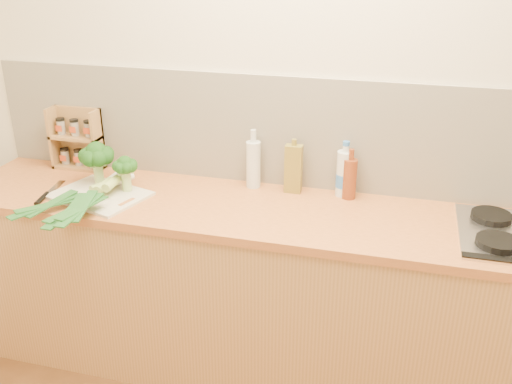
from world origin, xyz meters
TOP-DOWN VIEW (x-y plane):
  - room_shell at (0.00, 1.49)m, footprint 3.50×3.50m
  - counter at (0.00, 1.20)m, footprint 3.20×0.62m
  - chopping_board at (-0.89, 1.12)m, footprint 0.50×0.42m
  - broccoli_left at (-0.95, 1.24)m, footprint 0.17×0.17m
  - broccoli_right at (-0.78, 1.19)m, footprint 0.12×0.12m
  - leek_front at (-0.93, 1.09)m, footprint 0.33×0.60m
  - leek_mid at (-0.87, 1.04)m, footprint 0.10×0.62m
  - leek_back at (-0.82, 1.04)m, footprint 0.11×0.61m
  - chefs_knife at (-1.13, 1.04)m, footprint 0.08×0.30m
  - spice_rack at (-1.18, 1.44)m, footprint 0.27×0.11m
  - oil_tin at (-0.02, 1.41)m, footprint 0.08×0.05m
  - glass_bottle at (-0.22, 1.43)m, footprint 0.07×0.07m
  - amber_bottle at (0.25, 1.41)m, footprint 0.06×0.06m
  - water_bottle at (0.22, 1.44)m, footprint 0.08×0.08m

SIDE VIEW (x-z plane):
  - counter at x=0.00m, z-range 0.00..0.90m
  - chopping_board at x=-0.89m, z-range 0.90..0.91m
  - chefs_knife at x=-1.13m, z-range 0.90..0.92m
  - leek_front at x=-0.93m, z-range 0.92..0.96m
  - leek_mid at x=-0.87m, z-range 0.93..0.98m
  - leek_back at x=-0.82m, z-range 0.95..0.99m
  - amber_bottle at x=0.25m, z-range 0.88..1.12m
  - water_bottle at x=0.22m, z-range 0.88..1.13m
  - oil_tin at x=-0.02m, z-range 0.89..1.15m
  - glass_bottle at x=-0.22m, z-range 0.88..1.17m
  - broccoli_right at x=-0.78m, z-range 0.95..1.12m
  - spice_rack at x=-1.18m, z-range 0.88..1.20m
  - broccoli_left at x=-0.95m, z-range 0.95..1.16m
  - room_shell at x=0.00m, z-range -0.58..2.92m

